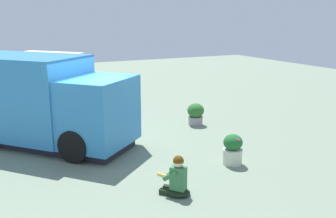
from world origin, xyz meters
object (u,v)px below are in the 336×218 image
food_truck (42,103)px  planter_flowering_far (196,114)px  person_customer (177,179)px  planter_flowering_near (233,149)px

food_truck → planter_flowering_far: bearing=86.9°
food_truck → person_customer: food_truck is taller
food_truck → planter_flowering_far: size_ratio=6.89×
food_truck → planter_flowering_far: food_truck is taller
food_truck → planter_flowering_near: 5.58m
food_truck → person_customer: size_ratio=5.95×
person_customer → planter_flowering_far: (-4.43, 3.08, 0.05)m
person_customer → planter_flowering_far: size_ratio=1.16×
food_truck → person_customer: (4.71, 1.91, -0.88)m
food_truck → planter_flowering_near: (3.82, 3.98, -0.84)m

